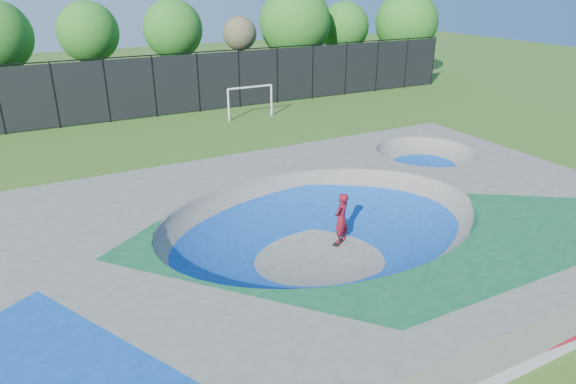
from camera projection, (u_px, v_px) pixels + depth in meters
name	position (u px, v px, depth m)	size (l,w,h in m)	color
ground	(322.00, 254.00, 17.10)	(120.00, 120.00, 0.00)	#305618
skate_deck	(323.00, 234.00, 16.81)	(22.00, 14.00, 1.50)	gray
skater	(341.00, 219.00, 17.53)	(0.67, 0.44, 1.84)	red
skateboard	(340.00, 242.00, 17.88)	(0.78, 0.22, 0.05)	black
soccer_goal	(250.00, 96.00, 33.29)	(3.19, 0.12, 2.10)	white
fence	(154.00, 85.00, 33.40)	(48.09, 0.09, 4.04)	black
treeline	(137.00, 32.00, 36.60)	(53.31, 7.24, 8.10)	#473723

